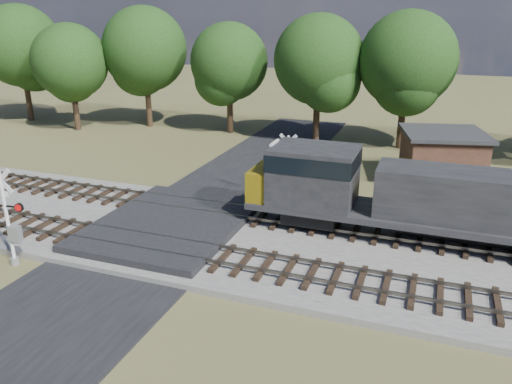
% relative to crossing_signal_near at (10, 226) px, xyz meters
% --- Properties ---
extents(ground, '(160.00, 160.00, 0.00)m').
position_rel_crossing_signal_near_xyz_m(ground, '(4.63, 5.02, -1.87)').
color(ground, '#4F4F2A').
rests_on(ground, ground).
extents(ballast_bed, '(140.00, 10.00, 0.30)m').
position_rel_crossing_signal_near_xyz_m(ballast_bed, '(14.63, 5.52, -1.72)').
color(ballast_bed, gray).
rests_on(ballast_bed, ground).
extents(road, '(7.00, 60.00, 0.08)m').
position_rel_crossing_signal_near_xyz_m(road, '(4.63, 5.02, -1.83)').
color(road, black).
rests_on(road, ground).
extents(crossing_panel, '(7.00, 9.00, 0.62)m').
position_rel_crossing_signal_near_xyz_m(crossing_panel, '(4.63, 5.52, -1.55)').
color(crossing_panel, '#262628').
rests_on(crossing_panel, ground).
extents(track_near, '(140.00, 2.60, 0.33)m').
position_rel_crossing_signal_near_xyz_m(track_near, '(7.75, 3.02, -1.45)').
color(track_near, black).
rests_on(track_near, ballast_bed).
extents(track_far, '(140.00, 2.60, 0.33)m').
position_rel_crossing_signal_near_xyz_m(track_far, '(7.75, 8.02, -1.45)').
color(track_far, black).
rests_on(track_far, ballast_bed).
extents(crossing_signal_near, '(1.81, 0.41, 4.49)m').
position_rel_crossing_signal_near_xyz_m(crossing_signal_near, '(0.00, 0.00, 0.00)').
color(crossing_signal_near, silver).
rests_on(crossing_signal_near, ground).
extents(crossing_signal_far, '(1.68, 0.37, 4.17)m').
position_rel_crossing_signal_near_xyz_m(crossing_signal_far, '(8.96, 11.37, -0.13)').
color(crossing_signal_far, silver).
rests_on(crossing_signal_far, ground).
extents(equipment_shed, '(6.05, 6.05, 3.43)m').
position_rel_crossing_signal_near_xyz_m(equipment_shed, '(17.30, 18.47, -0.13)').
color(equipment_shed, '#40251B').
rests_on(equipment_shed, ground).
extents(treeline, '(78.60, 12.32, 11.94)m').
position_rel_crossing_signal_near_xyz_m(treeline, '(11.32, 25.75, 5.19)').
color(treeline, black).
rests_on(treeline, ground).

